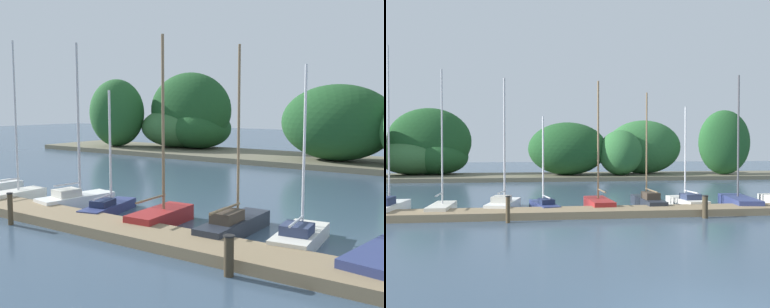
# 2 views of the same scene
# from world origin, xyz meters

# --- Properties ---
(dock_pier) EXTENTS (30.72, 1.80, 0.35)m
(dock_pier) POSITION_xyz_m (0.00, 11.89, 0.17)
(dock_pier) COLOR #847051
(dock_pier) RESTS_ON ground
(far_shore) EXTENTS (57.56, 8.58, 7.45)m
(far_shore) POSITION_xyz_m (-4.82, 34.71, 2.88)
(far_shore) COLOR #66604C
(far_shore) RESTS_ON ground
(sailboat_1) EXTENTS (1.23, 3.73, 8.34)m
(sailboat_1) POSITION_xyz_m (-10.61, 13.17, 0.42)
(sailboat_1) COLOR white
(sailboat_1) RESTS_ON ground
(sailboat_2) EXTENTS (1.00, 2.87, 7.21)m
(sailboat_2) POSITION_xyz_m (-8.04, 13.16, 0.36)
(sailboat_2) COLOR silver
(sailboat_2) RESTS_ON ground
(sailboat_3) EXTENTS (1.72, 3.61, 7.00)m
(sailboat_3) POSITION_xyz_m (-5.08, 14.09, 0.40)
(sailboat_3) COLOR white
(sailboat_3) RESTS_ON ground
(sailboat_4) EXTENTS (1.62, 3.40, 4.97)m
(sailboat_4) POSITION_xyz_m (-2.98, 13.93, 0.30)
(sailboat_4) COLOR navy
(sailboat_4) RESTS_ON ground
(sailboat_5) EXTENTS (1.30, 3.16, 6.87)m
(sailboat_5) POSITION_xyz_m (-0.07, 13.73, 0.41)
(sailboat_5) COLOR maroon
(sailboat_5) RESTS_ON ground
(sailboat_6) EXTENTS (1.05, 3.99, 6.36)m
(sailboat_6) POSITION_xyz_m (2.74, 14.15, 0.38)
(sailboat_6) COLOR #232833
(sailboat_6) RESTS_ON ground
(sailboat_7) EXTENTS (1.48, 3.30, 5.60)m
(sailboat_7) POSITION_xyz_m (5.02, 14.27, 0.32)
(sailboat_7) COLOR silver
(sailboat_7) RESTS_ON ground
(sailboat_8) EXTENTS (1.83, 3.90, 7.32)m
(sailboat_8) POSITION_xyz_m (7.77, 13.63, 0.38)
(sailboat_8) COLOR navy
(sailboat_8) RESTS_ON ground
(mooring_piling_1) EXTENTS (0.22, 0.22, 1.19)m
(mooring_piling_1) POSITION_xyz_m (-4.65, 10.56, 0.60)
(mooring_piling_1) COLOR #4C3D28
(mooring_piling_1) RESTS_ON ground
(mooring_piling_2) EXTENTS (0.29, 0.29, 1.08)m
(mooring_piling_2) POSITION_xyz_m (4.50, 10.69, 0.54)
(mooring_piling_2) COLOR #3D3323
(mooring_piling_2) RESTS_ON ground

